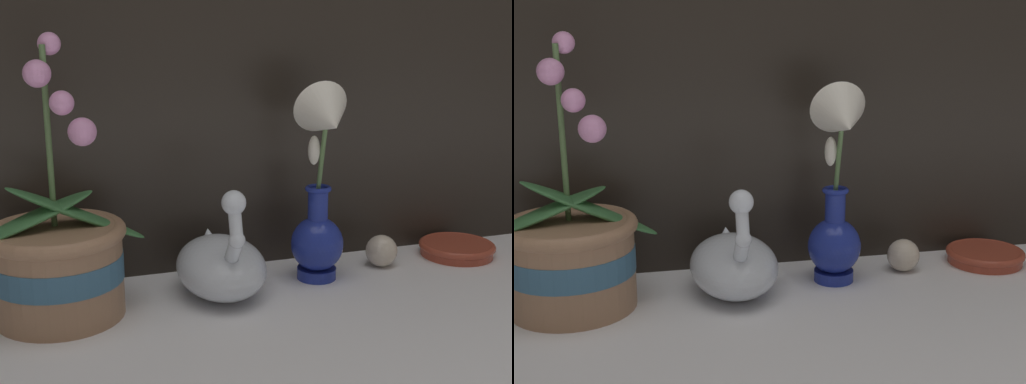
{
  "view_description": "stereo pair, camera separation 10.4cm",
  "coord_description": "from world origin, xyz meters",
  "views": [
    {
      "loc": [
        -0.34,
        -0.85,
        0.41
      ],
      "look_at": [
        -0.03,
        0.11,
        0.15
      ],
      "focal_mm": 50.0,
      "sensor_mm": 36.0,
      "label": 1
    },
    {
      "loc": [
        -0.24,
        -0.88,
        0.41
      ],
      "look_at": [
        -0.03,
        0.11,
        0.15
      ],
      "focal_mm": 50.0,
      "sensor_mm": 36.0,
      "label": 2
    }
  ],
  "objects": [
    {
      "name": "ground_plane",
      "position": [
        0.0,
        0.0,
        0.0
      ],
      "size": [
        2.8,
        2.8,
        0.0
      ],
      "primitive_type": "plane",
      "color": "white"
    },
    {
      "name": "orchid_potted_plant",
      "position": [
        -0.31,
        0.1,
        0.08
      ],
      "size": [
        0.24,
        0.19,
        0.38
      ],
      "color": "#9E7556",
      "rests_on": "ground_plane"
    },
    {
      "name": "swan_figurine",
      "position": [
        -0.08,
        0.11,
        0.05
      ],
      "size": [
        0.13,
        0.2,
        0.18
      ],
      "color": "silver",
      "rests_on": "ground_plane"
    },
    {
      "name": "blue_vase",
      "position": [
        0.08,
        0.11,
        0.14
      ],
      "size": [
        0.08,
        0.12,
        0.31
      ],
      "color": "navy",
      "rests_on": "ground_plane"
    },
    {
      "name": "glass_sphere",
      "position": [
        0.2,
        0.14,
        0.03
      ],
      "size": [
        0.05,
        0.05,
        0.05
      ],
      "color": "beige",
      "rests_on": "ground_plane"
    },
    {
      "name": "amber_dish",
      "position": [
        0.35,
        0.14,
        0.01
      ],
      "size": [
        0.13,
        0.13,
        0.02
      ],
      "color": "#A8422D",
      "rests_on": "ground_plane"
    }
  ]
}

